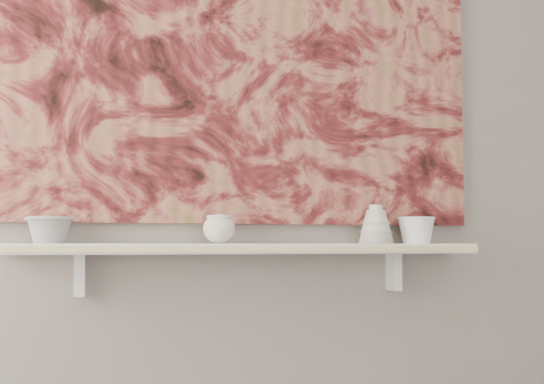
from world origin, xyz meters
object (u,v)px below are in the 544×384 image
object	(u,v)px
shelf	(251,249)
painting	(245,47)
cup_cream	(219,229)
bell_vessel	(376,224)
bowl_white	(416,230)
bowl_grey	(49,230)

from	to	relation	value
shelf	painting	xyz separation A→B (m)	(0.00, 0.08, 0.62)
cup_cream	bell_vessel	xyz separation A→B (m)	(0.50, 0.00, 0.02)
painting	cup_cream	size ratio (longest dim) A/B	15.92
bowl_white	painting	bearing A→B (deg)	171.51
shelf	bowl_white	xyz separation A→B (m)	(0.54, 0.00, 0.06)
bell_vessel	painting	bearing A→B (deg)	168.64
painting	cup_cream	xyz separation A→B (m)	(-0.10, -0.08, -0.57)
bowl_grey	cup_cream	world-z (taller)	cup_cream
painting	cup_cream	distance (m)	0.58
shelf	cup_cream	world-z (taller)	cup_cream
cup_cream	bowl_white	xyz separation A→B (m)	(0.64, 0.00, -0.00)
painting	cup_cream	world-z (taller)	painting
shelf	cup_cream	bearing A→B (deg)	180.00
shelf	bowl_white	world-z (taller)	bowl_white
shelf	bell_vessel	size ratio (longest dim) A/B	11.55
bowl_grey	bowl_white	xyz separation A→B (m)	(1.11, 0.00, 0.00)
shelf	bell_vessel	bearing A→B (deg)	0.00
shelf	painting	size ratio (longest dim) A/B	0.93
cup_cream	bell_vessel	distance (m)	0.50
bowl_grey	painting	bearing A→B (deg)	7.99
bowl_grey	bell_vessel	xyz separation A→B (m)	(0.97, 0.00, 0.02)
shelf	bowl_white	bearing A→B (deg)	0.00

